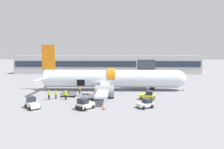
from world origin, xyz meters
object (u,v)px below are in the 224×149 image
airplane (109,79)px  baggage_cart_queued (88,96)px  ground_crew_driver (80,90)px  baggage_tug_spare (85,104)px  ground_crew_loader_b (66,95)px  baggage_tug_rear (148,96)px  baggage_cart_loading (69,94)px  ground_crew_supervisor (49,94)px  ground_crew_loader_a (56,94)px  baggage_tug_mid (145,104)px  baggage_tug_lead (32,103)px

airplane → baggage_cart_queued: bearing=-110.8°
airplane → ground_crew_driver: airplane is taller
baggage_tug_spare → ground_crew_loader_b: (-4.42, 6.00, 0.21)m
baggage_tug_rear → ground_crew_driver: 14.22m
baggage_cart_loading → ground_crew_supervisor: bearing=-139.2°
airplane → ground_crew_loader_b: 12.59m
ground_crew_supervisor → ground_crew_loader_a: bearing=30.6°
baggage_tug_spare → baggage_cart_queued: baggage_tug_spare is taller
baggage_tug_rear → baggage_cart_loading: size_ratio=0.72×
baggage_tug_rear → ground_crew_loader_b: (-14.91, -0.47, 0.24)m
baggage_tug_mid → baggage_cart_queued: baggage_tug_mid is taller
baggage_tug_lead → baggage_cart_loading: baggage_tug_lead is taller
ground_crew_loader_b → ground_crew_driver: size_ratio=1.10×
airplane → ground_crew_supervisor: (-10.69, -9.85, -1.63)m
baggage_tug_lead → ground_crew_loader_a: baggage_tug_lead is taller
baggage_tug_spare → ground_crew_loader_a: size_ratio=1.88×
ground_crew_loader_b → baggage_cart_queued: bearing=7.4°
ground_crew_driver → ground_crew_supervisor: (-4.66, -5.33, 0.12)m
baggage_cart_loading → ground_crew_loader_a: (-2.01, -2.03, 0.41)m
baggage_tug_rear → ground_crew_loader_b: bearing=-178.2°
airplane → baggage_tug_rear: size_ratio=11.72×
baggage_cart_loading → baggage_tug_spare: bearing=-63.1°
baggage_tug_mid → ground_crew_loader_b: (-13.74, 5.02, 0.34)m
baggage_tug_mid → baggage_cart_loading: (-13.74, 7.74, -0.14)m
baggage_cart_loading → ground_crew_driver: ground_crew_driver is taller
baggage_tug_mid → baggage_cart_queued: (-9.72, 5.54, -0.09)m
ground_crew_loader_b → ground_crew_supervisor: ground_crew_supervisor is taller
baggage_tug_rear → baggage_cart_loading: bearing=171.4°
baggage_tug_spare → ground_crew_supervisor: 9.66m
baggage_tug_lead → ground_crew_loader_a: 6.64m
baggage_cart_queued → ground_crew_supervisor: size_ratio=2.24×
ground_crew_loader_a → baggage_tug_lead: bearing=-105.1°
baggage_tug_mid → ground_crew_loader_a: (-15.76, 5.71, 0.27)m
airplane → ground_crew_supervisor: airplane is taller
airplane → ground_crew_loader_a: bearing=-136.2°
airplane → baggage_tug_rear: 12.09m
baggage_tug_rear → ground_crew_driver: baggage_tug_rear is taller
baggage_tug_lead → ground_crew_loader_a: (1.73, 6.41, 0.14)m
baggage_tug_lead → ground_crew_driver: baggage_tug_lead is taller
baggage_cart_loading → baggage_cart_queued: baggage_cart_queued is taller
baggage_cart_queued → ground_crew_driver: (-2.45, 4.86, 0.33)m
baggage_tug_mid → baggage_cart_loading: baggage_tug_mid is taller
ground_crew_loader_a → ground_crew_supervisor: bearing=-149.4°
ground_crew_driver → ground_crew_loader_a: bearing=-127.4°
baggage_tug_mid → baggage_tug_spare: bearing=-174.0°
baggage_tug_rear → ground_crew_supervisor: ground_crew_supervisor is taller
baggage_tug_spare → baggage_cart_queued: 6.54m
ground_crew_supervisor → baggage_tug_lead: bearing=-96.4°
ground_crew_loader_a → baggage_cart_loading: bearing=45.2°
baggage_tug_mid → ground_crew_driver: bearing=139.5°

